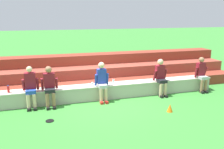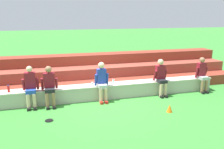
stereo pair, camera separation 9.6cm
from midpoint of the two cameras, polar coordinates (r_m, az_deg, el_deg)
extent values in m
plane|color=#388433|center=(8.33, -1.85, -6.39)|extent=(80.00, 80.00, 0.00)
cube|color=#B7AF9E|center=(8.45, -2.23, -4.18)|extent=(8.80, 0.47, 0.52)
cube|color=beige|center=(8.38, -2.25, -2.59)|extent=(8.84, 0.51, 0.04)
cube|color=maroon|center=(9.17, -3.28, -3.02)|extent=(12.21, 0.79, 0.42)
cube|color=#974031|center=(9.85, -4.25, -0.52)|extent=(12.21, 0.79, 0.84)
cube|color=maroon|center=(10.55, -5.08, 1.65)|extent=(12.21, 0.79, 1.26)
cylinder|color=beige|center=(7.91, -19.53, -6.38)|extent=(0.11, 0.11, 0.52)
cylinder|color=beige|center=(7.90, -18.17, -6.30)|extent=(0.11, 0.11, 0.52)
cube|color=black|center=(7.96, -19.41, -7.97)|extent=(0.10, 0.22, 0.08)
cube|color=black|center=(7.94, -18.06, -7.89)|extent=(0.10, 0.22, 0.08)
cube|color=#2347B2|center=(7.91, -18.99, -3.92)|extent=(0.31, 0.28, 0.12)
cube|color=maroon|center=(7.98, -19.11, -1.37)|extent=(0.34, 0.20, 0.53)
sphere|color=beige|center=(7.89, -19.34, 1.29)|extent=(0.19, 0.19, 0.19)
cylinder|color=maroon|center=(8.02, -20.61, -2.32)|extent=(0.08, 0.23, 0.42)
cylinder|color=maroon|center=(7.98, -17.47, -2.13)|extent=(0.08, 0.20, 0.42)
cylinder|color=#996B4C|center=(7.82, -15.25, -6.28)|extent=(0.11, 0.11, 0.52)
cylinder|color=#996B4C|center=(7.82, -13.80, -6.19)|extent=(0.11, 0.11, 0.52)
cube|color=black|center=(7.87, -15.14, -7.89)|extent=(0.10, 0.22, 0.08)
cube|color=black|center=(7.86, -13.69, -7.79)|extent=(0.10, 0.22, 0.08)
cube|color=black|center=(7.85, -14.69, -3.72)|extent=(0.32, 0.35, 0.12)
cube|color=maroon|center=(7.93, -14.84, -1.33)|extent=(0.36, 0.20, 0.48)
sphere|color=#996B4C|center=(7.84, -15.02, 1.25)|extent=(0.21, 0.21, 0.21)
cylinder|color=maroon|center=(7.94, -16.45, -2.23)|extent=(0.08, 0.20, 0.42)
cylinder|color=maroon|center=(7.94, -13.14, -2.01)|extent=(0.08, 0.25, 0.42)
cylinder|color=#DBAD89|center=(8.00, -2.38, -5.28)|extent=(0.11, 0.11, 0.52)
cylinder|color=#DBAD89|center=(8.04, -1.18, -5.18)|extent=(0.11, 0.11, 0.52)
cube|color=red|center=(8.04, -2.30, -6.86)|extent=(0.10, 0.22, 0.08)
cube|color=red|center=(8.08, -1.10, -6.75)|extent=(0.10, 0.22, 0.08)
cube|color=#B2B2B7|center=(8.05, -2.02, -2.79)|extent=(0.28, 0.34, 0.12)
cube|color=#23389E|center=(8.10, -2.28, -0.39)|extent=(0.31, 0.20, 0.51)
sphere|color=#DBAD89|center=(8.01, -2.31, 2.29)|extent=(0.22, 0.22, 0.22)
cylinder|color=#23389E|center=(8.07, -3.68, -1.32)|extent=(0.08, 0.19, 0.43)
cylinder|color=#23389E|center=(8.16, -0.83, -1.11)|extent=(0.08, 0.15, 0.43)
cylinder|color=#DBAD89|center=(8.74, 12.25, -3.87)|extent=(0.11, 0.11, 0.52)
cylinder|color=#DBAD89|center=(8.83, 13.30, -3.76)|extent=(0.11, 0.11, 0.52)
cube|color=black|center=(8.78, 12.29, -5.32)|extent=(0.10, 0.22, 0.08)
cube|color=black|center=(8.86, 13.34, -5.19)|extent=(0.10, 0.22, 0.08)
cube|color=black|center=(8.81, 12.47, -1.59)|extent=(0.30, 0.34, 0.12)
cube|color=maroon|center=(8.89, 12.04, 0.60)|extent=(0.33, 0.20, 0.50)
sphere|color=#DBAD89|center=(8.81, 12.17, 3.01)|extent=(0.22, 0.22, 0.22)
cylinder|color=maroon|center=(8.81, 10.81, -0.22)|extent=(0.08, 0.23, 0.42)
cylinder|color=maroon|center=(9.00, 13.29, -0.04)|extent=(0.08, 0.19, 0.43)
cylinder|color=#996B4C|center=(9.66, 21.58, -2.81)|extent=(0.11, 0.11, 0.52)
cylinder|color=#996B4C|center=(9.76, 22.38, -2.71)|extent=(0.11, 0.11, 0.52)
cube|color=black|center=(9.70, 21.59, -4.12)|extent=(0.10, 0.22, 0.08)
cube|color=black|center=(9.80, 22.39, -4.01)|extent=(0.10, 0.22, 0.08)
cube|color=#B2B2B7|center=(9.74, 21.68, -0.76)|extent=(0.28, 0.33, 0.12)
cube|color=maroon|center=(9.78, 21.34, 1.20)|extent=(0.31, 0.20, 0.50)
sphere|color=#996B4C|center=(9.71, 21.54, 3.36)|extent=(0.21, 0.21, 0.21)
cylinder|color=maroon|center=(9.67, 20.37, 0.45)|extent=(0.08, 0.14, 0.43)
cylinder|color=maroon|center=(9.91, 22.30, 0.59)|extent=(0.08, 0.22, 0.42)
cylinder|color=red|center=(8.21, -23.76, -3.27)|extent=(0.07, 0.07, 0.22)
cylinder|color=blue|center=(8.18, -23.85, -2.46)|extent=(0.04, 0.04, 0.02)
cylinder|color=silver|center=(8.42, 0.68, -1.69)|extent=(0.07, 0.07, 0.18)
cylinder|color=red|center=(8.39, 0.68, -1.02)|extent=(0.04, 0.04, 0.02)
cylinder|color=white|center=(8.30, -4.53, -2.27)|extent=(0.08, 0.08, 0.11)
cylinder|color=black|center=(7.04, -14.80, -10.88)|extent=(0.23, 0.23, 0.02)
cone|color=orange|center=(7.57, 14.31, -8.03)|extent=(0.18, 0.18, 0.25)
camera|label=1|loc=(0.05, -89.67, 0.09)|focal=37.23mm
camera|label=2|loc=(0.05, 90.33, -0.09)|focal=37.23mm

